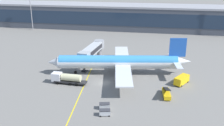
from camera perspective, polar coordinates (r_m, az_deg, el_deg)
The scene contains 11 objects.
ground_plane at distance 82.45m, azimuth -1.87°, elevation -4.28°, with size 700.00×700.00×0.00m, color slate.
apron_lead_in_line at distance 85.49m, azimuth -5.42°, elevation -3.45°, with size 0.30×80.00×0.01m, color yellow.
terminal_building at distance 154.47m, azimuth 1.85°, elevation 9.92°, with size 157.69×18.39×13.73m.
main_airliner at distance 87.64m, azimuth 1.49°, elevation 0.23°, with size 47.24×37.67×12.41m.
jet_bridge at distance 97.48m, azimuth -4.16°, elevation 2.84°, with size 5.77×19.48×6.95m.
fuel_tanker at distance 82.47m, azimuth -9.68°, elevation -3.25°, with size 10.90×3.04×3.25m.
belt_loader at distance 75.27m, azimuth 11.60°, elevation -6.36°, with size 2.46×6.99×3.49m.
lavatory_truck at distance 83.79m, azimuth 14.68°, elevation -3.50°, with size 5.01×6.14×2.50m.
baggage_cart_0 at distance 65.16m, azimuth -1.56°, elevation -10.55°, with size 2.92×2.10×1.48m.
baggage_cart_1 at distance 67.94m, azimuth -1.61°, elevation -9.18°, with size 2.92×2.10×1.48m.
apron_light_mast_0 at distance 156.61m, azimuth -17.04°, elevation 11.22°, with size 2.80×0.50×20.72m.
Camera 1 is at (15.32, -73.59, 33.89)m, focal length 42.61 mm.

